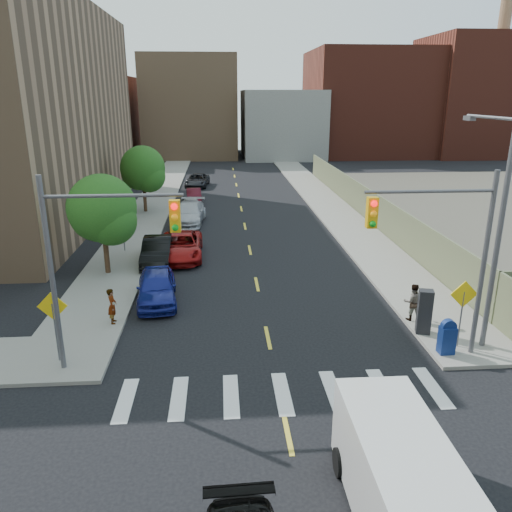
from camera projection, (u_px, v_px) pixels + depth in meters
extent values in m
plane|color=black|center=(298.00, 484.00, 12.65)|extent=(160.00, 160.00, 0.00)
cube|color=gray|center=(162.00, 189.00, 51.45)|extent=(3.50, 73.00, 0.15)
cube|color=gray|center=(311.00, 187.00, 52.53)|extent=(3.50, 73.00, 0.15)
cube|color=#5D6647|center=(364.00, 202.00, 39.49)|extent=(0.12, 44.00, 2.50)
cube|color=#592319|center=(85.00, 118.00, 75.66)|extent=(14.00, 18.00, 12.00)
cube|color=#8C6B4C|center=(191.00, 107.00, 78.21)|extent=(14.00, 16.00, 15.00)
cube|color=gray|center=(281.00, 124.00, 78.05)|extent=(12.00, 16.00, 10.00)
cube|color=#592319|center=(366.00, 103.00, 80.00)|extent=(18.00, 18.00, 16.00)
cube|color=#592319|center=(470.00, 97.00, 78.90)|extent=(14.00, 16.00, 18.00)
cylinder|color=#8C6B4C|center=(499.00, 63.00, 77.64)|extent=(1.80, 1.80, 28.00)
cylinder|color=#59595E|center=(52.00, 279.00, 16.74)|extent=(0.18, 0.18, 7.00)
cylinder|color=#59595E|center=(113.00, 196.00, 16.03)|extent=(4.50, 0.12, 0.12)
cube|color=#E5A50C|center=(175.00, 216.00, 16.38)|extent=(0.35, 0.30, 1.05)
cylinder|color=#59595E|center=(483.00, 268.00, 17.78)|extent=(0.18, 0.18, 7.00)
cylinder|color=#59595E|center=(430.00, 191.00, 16.76)|extent=(4.50, 0.12, 0.12)
cube|color=#E5A50C|center=(372.00, 213.00, 16.84)|extent=(0.35, 0.30, 1.05)
cylinder|color=#59595E|center=(499.00, 237.00, 17.99)|extent=(0.20, 0.20, 9.00)
cylinder|color=#59595E|center=(491.00, 117.00, 18.34)|extent=(0.12, 3.50, 0.12)
cube|color=#59595E|center=(469.00, 118.00, 19.89)|extent=(0.25, 0.60, 0.18)
cylinder|color=#59595E|center=(56.00, 334.00, 17.90)|extent=(0.06, 0.06, 2.40)
cube|color=yellow|center=(52.00, 306.00, 17.56)|extent=(1.06, 0.04, 1.06)
cylinder|color=#59595E|center=(460.00, 321.00, 18.95)|extent=(0.06, 0.06, 2.40)
cube|color=yellow|center=(464.00, 294.00, 18.61)|extent=(1.06, 0.04, 1.06)
cylinder|color=#59595E|center=(124.00, 234.00, 30.71)|extent=(0.06, 0.06, 2.40)
cube|color=yellow|center=(122.00, 217.00, 30.37)|extent=(1.06, 0.04, 1.06)
cylinder|color=#332114|center=(106.00, 252.00, 26.86)|extent=(0.28, 0.28, 2.64)
sphere|color=#184814|center=(102.00, 208.00, 26.12)|extent=(3.60, 3.60, 3.60)
sphere|color=#184814|center=(112.00, 221.00, 26.06)|extent=(2.64, 2.64, 2.64)
sphere|color=#184814|center=(97.00, 214.00, 26.60)|extent=(2.88, 2.88, 2.88)
cylinder|color=#332114|center=(145.00, 197.00, 41.09)|extent=(0.28, 0.28, 2.64)
sphere|color=#184814|center=(143.00, 168.00, 40.35)|extent=(3.60, 3.60, 3.60)
sphere|color=#184814|center=(149.00, 176.00, 40.28)|extent=(2.64, 2.64, 2.64)
sphere|color=#184814|center=(139.00, 173.00, 40.83)|extent=(2.88, 2.88, 2.88)
imported|color=navy|center=(157.00, 287.00, 23.48)|extent=(2.23, 4.60, 1.51)
imported|color=black|center=(157.00, 251.00, 28.88)|extent=(1.70, 4.65, 1.52)
imported|color=maroon|center=(181.00, 246.00, 29.91)|extent=(2.56, 5.39, 1.48)
imported|color=#B6B8BF|center=(189.00, 213.00, 37.91)|extent=(2.69, 5.62, 1.58)
imported|color=white|center=(191.00, 206.00, 41.19)|extent=(1.77, 3.80, 1.26)
imported|color=#450D16|center=(194.00, 195.00, 45.55)|extent=(1.61, 3.81, 1.22)
imported|color=black|center=(197.00, 180.00, 53.12)|extent=(2.69, 4.99, 1.33)
cube|color=silver|center=(400.00, 480.00, 11.12)|extent=(1.98, 5.07, 2.14)
cube|color=black|center=(376.00, 416.00, 12.88)|extent=(1.81, 1.18, 0.87)
cylinder|color=black|center=(340.00, 462.00, 12.90)|extent=(0.28, 0.74, 0.74)
cylinder|color=black|center=(410.00, 459.00, 13.02)|extent=(0.28, 0.74, 0.74)
cube|color=navy|center=(447.00, 340.00, 18.58)|extent=(0.57, 0.45, 1.07)
cylinder|color=navy|center=(449.00, 326.00, 18.41)|extent=(0.56, 0.27, 0.55)
cube|color=black|center=(424.00, 312.00, 20.06)|extent=(0.64, 0.57, 1.85)
imported|color=gray|center=(112.00, 306.00, 20.99)|extent=(0.41, 0.59, 1.54)
imported|color=gray|center=(413.00, 302.00, 21.28)|extent=(0.87, 0.72, 1.63)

